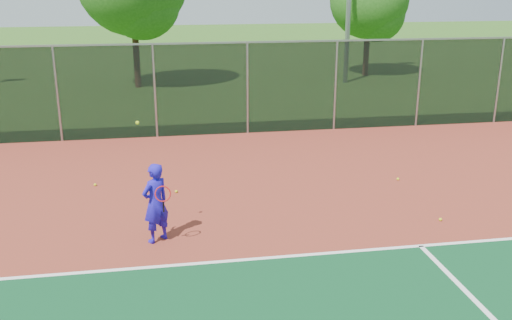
# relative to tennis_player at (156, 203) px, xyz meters

# --- Properties ---
(court_apron) EXTENTS (30.00, 20.00, 0.02)m
(court_apron) POSITION_rel_tennis_player_xyz_m (3.02, -2.10, -0.81)
(court_apron) COLOR maroon
(court_apron) RESTS_ON ground
(fence_back) EXTENTS (30.00, 0.06, 3.03)m
(fence_back) POSITION_rel_tennis_player_xyz_m (3.02, 7.90, 0.74)
(fence_back) COLOR black
(fence_back) RESTS_ON court_apron
(tennis_player) EXTENTS (0.70, 0.74, 2.42)m
(tennis_player) POSITION_rel_tennis_player_xyz_m (0.00, 0.00, 0.00)
(tennis_player) COLOR #2014BC
(tennis_player) RESTS_ON court_apron
(practice_ball_0) EXTENTS (0.07, 0.07, 0.07)m
(practice_ball_0) POSITION_rel_tennis_player_xyz_m (0.45, 2.61, -0.77)
(practice_ball_0) COLOR #C3D618
(practice_ball_0) RESTS_ON court_apron
(practice_ball_1) EXTENTS (0.07, 0.07, 0.07)m
(practice_ball_1) POSITION_rel_tennis_player_xyz_m (5.97, -0.03, -0.77)
(practice_ball_1) COLOR #C3D618
(practice_ball_1) RESTS_ON court_apron
(practice_ball_4) EXTENTS (0.07, 0.07, 0.07)m
(practice_ball_4) POSITION_rel_tennis_player_xyz_m (6.11, 2.56, -0.77)
(practice_ball_4) COLOR #C3D618
(practice_ball_4) RESTS_ON court_apron
(practice_ball_5) EXTENTS (0.07, 0.07, 0.07)m
(practice_ball_5) POSITION_rel_tennis_player_xyz_m (-1.53, 3.42, -0.77)
(practice_ball_5) COLOR #C3D618
(practice_ball_5) RESTS_ON court_apron
(tree_back_mid) EXTENTS (4.09, 4.09, 6.00)m
(tree_back_mid) POSITION_rel_tennis_player_xyz_m (11.21, 18.74, 2.94)
(tree_back_mid) COLOR #321E12
(tree_back_mid) RESTS_ON ground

